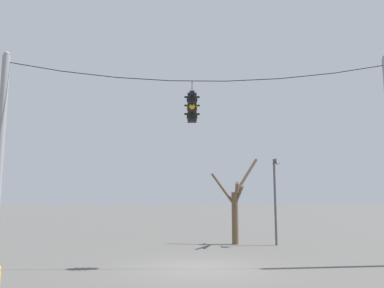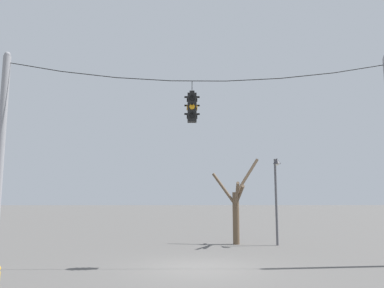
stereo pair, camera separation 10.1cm
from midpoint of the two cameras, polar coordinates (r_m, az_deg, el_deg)
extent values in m
plane|color=#565451|center=(13.83, 1.32, -18.36)|extent=(200.00, 200.00, 0.00)
cylinder|color=gray|center=(15.52, -27.05, -1.84)|extent=(0.28, 0.28, 7.84)
sphere|color=gray|center=(16.38, -26.15, 12.12)|extent=(0.23, 0.23, 0.23)
cylinder|color=black|center=(15.81, -22.75, 10.79)|extent=(2.11, 0.03, 0.38)
cylinder|color=black|center=(15.07, -15.26, 10.18)|extent=(2.10, 0.03, 0.26)
cylinder|color=black|center=(14.65, -7.17, 9.77)|extent=(2.10, 0.03, 0.15)
cylinder|color=black|center=(14.55, 1.19, 9.59)|extent=(2.10, 0.03, 0.03)
cylinder|color=black|center=(14.80, 9.47, 9.64)|extent=(2.10, 0.03, 0.15)
cylinder|color=black|center=(15.36, 17.30, 9.92)|extent=(2.10, 0.03, 0.26)
cylinder|color=black|center=(16.22, 24.45, 10.41)|extent=(2.11, 0.03, 0.38)
cube|color=black|center=(14.26, 0.20, 5.53)|extent=(0.34, 0.34, 1.10)
cube|color=black|center=(14.41, 0.20, 7.85)|extent=(0.19, 0.19, 0.10)
cylinder|color=black|center=(14.48, 0.20, 8.80)|extent=(0.02, 0.02, 0.39)
cylinder|color=black|center=(14.16, 0.22, 7.01)|extent=(0.20, 0.03, 0.20)
cylinder|color=black|center=(14.14, 0.22, 7.41)|extent=(0.07, 0.12, 0.07)
cylinder|color=orange|center=(14.08, 0.22, 5.71)|extent=(0.20, 0.03, 0.20)
cylinder|color=black|center=(14.06, 0.22, 6.11)|extent=(0.07, 0.12, 0.07)
cylinder|color=black|center=(14.01, 0.22, 4.40)|extent=(0.20, 0.03, 0.20)
cylinder|color=black|center=(13.98, 0.22, 4.80)|extent=(0.07, 0.12, 0.07)
cylinder|color=black|center=(14.52, 0.19, 6.63)|extent=(0.20, 0.03, 0.20)
cylinder|color=black|center=(14.59, 0.19, 6.93)|extent=(0.07, 0.12, 0.07)
cylinder|color=orange|center=(14.44, 0.19, 5.36)|extent=(0.20, 0.03, 0.20)
cylinder|color=black|center=(14.51, 0.19, 5.67)|extent=(0.07, 0.12, 0.07)
cylinder|color=black|center=(14.37, 0.19, 4.08)|extent=(0.20, 0.03, 0.20)
cylinder|color=black|center=(14.43, 0.19, 4.39)|extent=(0.07, 0.12, 0.07)
cylinder|color=black|center=(14.34, -0.54, 6.82)|extent=(0.03, 0.20, 0.20)
cylinder|color=black|center=(14.36, -0.72, 7.17)|extent=(0.12, 0.07, 0.07)
cylinder|color=orange|center=(14.26, -0.54, 5.54)|extent=(0.03, 0.20, 0.20)
cylinder|color=black|center=(14.28, -0.72, 5.89)|extent=(0.12, 0.07, 0.07)
cylinder|color=black|center=(14.19, -0.54, 4.24)|extent=(0.03, 0.20, 0.20)
cylinder|color=black|center=(14.20, -0.73, 4.59)|extent=(0.12, 0.07, 0.07)
cylinder|color=black|center=(14.35, 0.95, 6.81)|extent=(0.03, 0.20, 0.20)
cylinder|color=black|center=(14.37, 1.13, 7.16)|extent=(0.12, 0.07, 0.07)
cylinder|color=orange|center=(14.27, 0.95, 5.53)|extent=(0.03, 0.20, 0.20)
cylinder|color=black|center=(14.29, 1.13, 5.88)|extent=(0.12, 0.07, 0.07)
cylinder|color=black|center=(14.19, 0.95, 4.23)|extent=(0.03, 0.20, 0.20)
cylinder|color=black|center=(14.21, 1.13, 4.59)|extent=(0.12, 0.07, 0.07)
cylinder|color=#515156|center=(20.25, 12.85, -8.54)|extent=(0.12, 0.12, 4.46)
cylinder|color=#515156|center=(20.13, 12.80, -2.33)|extent=(0.07, 0.45, 0.07)
cone|color=#232328|center=(19.90, 12.97, -2.61)|extent=(0.41, 0.41, 0.25)
sphere|color=silver|center=(19.89, 12.98, -2.96)|extent=(0.18, 0.18, 0.18)
cylinder|color=brown|center=(20.39, 6.86, -11.13)|extent=(0.35, 0.35, 2.72)
cylinder|color=brown|center=(20.55, 5.08, -6.88)|extent=(1.34, 0.70, 1.80)
cylinder|color=brown|center=(19.47, 6.99, -7.80)|extent=(0.27, 1.88, 1.36)
cylinder|color=brown|center=(20.78, 8.47, -4.94)|extent=(1.51, 0.78, 2.05)
cylinder|color=brown|center=(19.60, 7.37, -7.80)|extent=(0.34, 1.66, 1.07)
camera|label=1|loc=(0.05, -89.79, -0.03)|focal=35.00mm
camera|label=2|loc=(0.05, 90.21, 0.03)|focal=35.00mm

